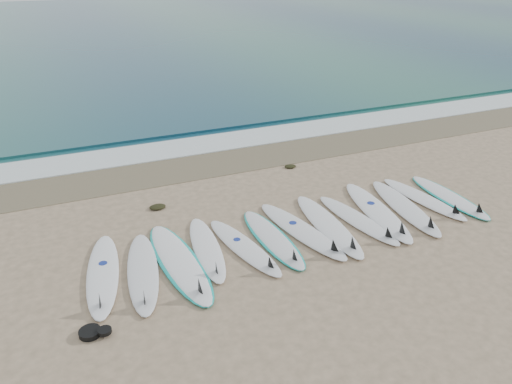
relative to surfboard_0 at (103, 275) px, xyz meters
name	(u,v)px	position (x,y,z in m)	size (l,w,h in m)	color
ground	(299,232)	(3.81, 0.04, -0.06)	(120.00, 120.00, 0.00)	#9B8265
ocean	(92,28)	(3.81, 32.54, -0.04)	(120.00, 55.00, 0.03)	#1B5356
wet_sand_band	(227,161)	(3.81, 4.14, -0.05)	(120.00, 1.80, 0.01)	brown
foam_band	(210,144)	(3.81, 5.54, -0.04)	(120.00, 1.40, 0.04)	silver
wave_crest	(194,128)	(3.81, 7.04, -0.01)	(120.00, 1.00, 0.10)	#1B5356
surfboard_0	(103,275)	(0.00, 0.00, 0.00)	(0.97, 2.65, 0.33)	white
surfboard_1	(143,273)	(0.64, -0.20, 0.00)	(0.95, 2.60, 0.33)	silver
surfboard_2	(180,263)	(1.31, -0.15, 0.00)	(0.84, 2.90, 0.36)	white
surfboard_3	(207,249)	(1.90, 0.08, 0.00)	(0.79, 2.42, 0.30)	white
surfboard_4	(245,248)	(2.57, -0.15, 0.00)	(0.89, 2.44, 0.31)	white
surfboard_5	(273,239)	(3.19, -0.06, -0.01)	(0.61, 2.44, 0.31)	silver
surfboard_6	(303,231)	(3.84, -0.06, 0.00)	(0.99, 2.73, 0.34)	white
surfboard_7	(329,226)	(4.43, -0.08, 0.00)	(0.79, 2.79, 0.35)	white
surfboard_8	(359,220)	(5.12, -0.11, 0.00)	(0.77, 2.48, 0.31)	white
surfboard_9	(378,212)	(5.69, 0.02, 0.01)	(1.04, 2.91, 0.36)	white
surfboard_10	(406,208)	(6.35, -0.06, 0.00)	(1.00, 2.80, 0.35)	white
surfboard_11	(425,199)	(7.02, 0.11, 0.00)	(0.74, 2.47, 0.31)	white
surfboard_12	(450,197)	(7.62, -0.01, -0.01)	(0.66, 2.47, 0.31)	white
seaweed_near	(158,207)	(1.47, 2.17, -0.02)	(0.36, 0.28, 0.07)	black
seaweed_far	(290,166)	(5.16, 3.07, -0.03)	(0.31, 0.24, 0.06)	black
leash_coil	(93,332)	(-0.33, -1.39, -0.01)	(0.46, 0.36, 0.11)	black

